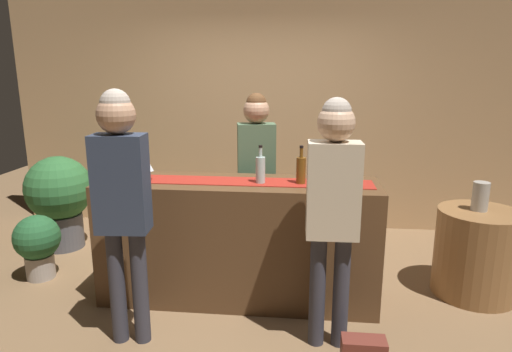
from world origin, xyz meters
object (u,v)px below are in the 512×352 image
(wine_bottle_amber, at_px, (301,170))
(round_side_table, at_px, (477,253))
(customer_sipping, at_px, (333,198))
(potted_plant_small, at_px, (37,242))
(bartender, at_px, (256,164))
(wine_glass_near_customer, at_px, (132,165))
(wine_glass_mid_counter, at_px, (333,170))
(wine_glass_far_end, at_px, (149,167))
(vase_on_side_table, at_px, (480,196))
(wine_bottle_clear, at_px, (260,169))
(customer_browsing, at_px, (122,191))
(potted_plant_tall, at_px, (59,196))

(wine_bottle_amber, bearing_deg, round_side_table, 11.12)
(customer_sipping, height_order, potted_plant_small, customer_sipping)
(potted_plant_small, bearing_deg, bartender, 12.16)
(wine_glass_near_customer, xyz_separation_m, wine_glass_mid_counter, (1.64, -0.01, 0.00))
(wine_glass_near_customer, height_order, potted_plant_small, wine_glass_near_customer)
(wine_glass_near_customer, distance_m, wine_glass_far_end, 0.20)
(wine_glass_near_customer, distance_m, vase_on_side_table, 2.88)
(round_side_table, bearing_deg, vase_on_side_table, 133.47)
(wine_bottle_clear, bearing_deg, potted_plant_small, 174.58)
(bartender, bearing_deg, vase_on_side_table, 160.83)
(customer_browsing, relative_size, vase_on_side_table, 7.32)
(customer_browsing, bearing_deg, wine_bottle_clear, 33.61)
(vase_on_side_table, bearing_deg, wine_bottle_clear, -169.60)
(potted_plant_small, bearing_deg, wine_bottle_amber, -4.32)
(wine_bottle_amber, bearing_deg, potted_plant_tall, 160.57)
(wine_bottle_amber, xyz_separation_m, potted_plant_small, (-2.37, 0.18, -0.77))
(wine_glass_far_end, height_order, customer_browsing, customer_browsing)
(wine_glass_near_customer, relative_size, potted_plant_small, 0.24)
(wine_glass_far_end, relative_size, potted_plant_tall, 0.14)
(customer_browsing, bearing_deg, wine_glass_far_end, 89.62)
(vase_on_side_table, bearing_deg, round_side_table, -46.53)
(wine_bottle_clear, distance_m, wine_bottle_amber, 0.31)
(wine_glass_near_customer, relative_size, round_side_table, 0.19)
(customer_browsing, xyz_separation_m, potted_plant_tall, (-1.37, 1.57, -0.52))
(wine_glass_near_customer, xyz_separation_m, round_side_table, (2.88, 0.21, -0.74))
(customer_sipping, height_order, round_side_table, customer_sipping)
(wine_glass_near_customer, relative_size, wine_glass_far_end, 1.00)
(customer_browsing, xyz_separation_m, potted_plant_small, (-1.20, 0.85, -0.75))
(wine_bottle_clear, bearing_deg, potted_plant_tall, 157.72)
(wine_bottle_clear, relative_size, customer_browsing, 0.17)
(potted_plant_small, bearing_deg, customer_sipping, -16.09)
(customer_browsing, height_order, potted_plant_small, customer_browsing)
(wine_glass_far_end, xyz_separation_m, potted_plant_tall, (-1.33, 0.91, -0.53))
(wine_bottle_clear, xyz_separation_m, round_side_table, (1.80, 0.31, -0.75))
(wine_glass_near_customer, distance_m, customer_browsing, 0.78)
(wine_glass_far_end, bearing_deg, wine_bottle_amber, 0.50)
(wine_bottle_amber, distance_m, customer_sipping, 0.61)
(wine_bottle_clear, distance_m, bartender, 0.63)
(wine_glass_mid_counter, distance_m, potted_plant_tall, 2.96)
(bartender, distance_m, customer_browsing, 1.48)
(round_side_table, relative_size, potted_plant_small, 1.24)
(bartender, height_order, round_side_table, bartender)
(wine_glass_mid_counter, bearing_deg, customer_sipping, -93.42)
(wine_bottle_clear, height_order, wine_glass_far_end, wine_bottle_clear)
(wine_bottle_amber, bearing_deg, wine_bottle_clear, -177.11)
(wine_glass_far_end, distance_m, round_side_table, 2.81)
(wine_bottle_clear, height_order, vase_on_side_table, wine_bottle_clear)
(customer_sipping, distance_m, potted_plant_small, 2.78)
(wine_bottle_amber, height_order, potted_plant_tall, wine_bottle_amber)
(wine_bottle_clear, relative_size, wine_bottle_amber, 1.00)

